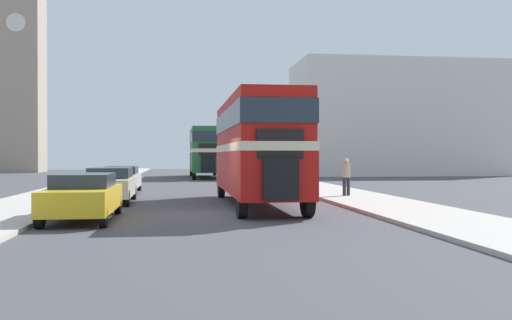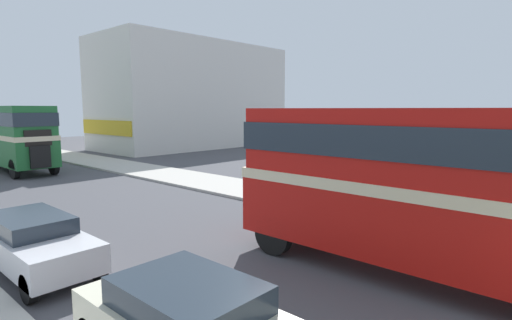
{
  "view_description": "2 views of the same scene",
  "coord_description": "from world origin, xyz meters",
  "px_view_note": "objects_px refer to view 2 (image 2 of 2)",
  "views": [
    {
      "loc": [
        -1.08,
        -18.65,
        1.96
      ],
      "look_at": [
        1.89,
        3.23,
        1.76
      ],
      "focal_mm": 40.0,
      "sensor_mm": 36.0,
      "label": 1
    },
    {
      "loc": [
        -7.43,
        0.68,
        4.03
      ],
      "look_at": [
        1.89,
        9.1,
        2.42
      ],
      "focal_mm": 28.0,
      "sensor_mm": 36.0,
      "label": 2
    }
  ],
  "objects_px": {
    "double_decker_bus": "(455,182)",
    "car_parked_far": "(33,241)",
    "pedestrian_walking": "(398,192)",
    "bus_distant": "(8,132)"
  },
  "relations": [
    {
      "from": "double_decker_bus",
      "to": "pedestrian_walking",
      "type": "distance_m",
      "value": 5.69
    },
    {
      "from": "double_decker_bus",
      "to": "bus_distant",
      "type": "distance_m",
      "value": 27.6
    },
    {
      "from": "car_parked_far",
      "to": "pedestrian_walking",
      "type": "xyz_separation_m",
      "value": [
        10.44,
        -5.05,
        0.35
      ]
    },
    {
      "from": "car_parked_far",
      "to": "pedestrian_walking",
      "type": "distance_m",
      "value": 11.6
    },
    {
      "from": "double_decker_bus",
      "to": "car_parked_far",
      "type": "distance_m",
      "value": 10.22
    },
    {
      "from": "double_decker_bus",
      "to": "bus_distant",
      "type": "height_order",
      "value": "bus_distant"
    },
    {
      "from": "double_decker_bus",
      "to": "pedestrian_walking",
      "type": "relative_size",
      "value": 6.44
    },
    {
      "from": "car_parked_far",
      "to": "pedestrian_walking",
      "type": "relative_size",
      "value": 2.74
    },
    {
      "from": "double_decker_bus",
      "to": "pedestrian_walking",
      "type": "height_order",
      "value": "double_decker_bus"
    },
    {
      "from": "bus_distant",
      "to": "pedestrian_walking",
      "type": "bearing_deg",
      "value": -77.88
    }
  ]
}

